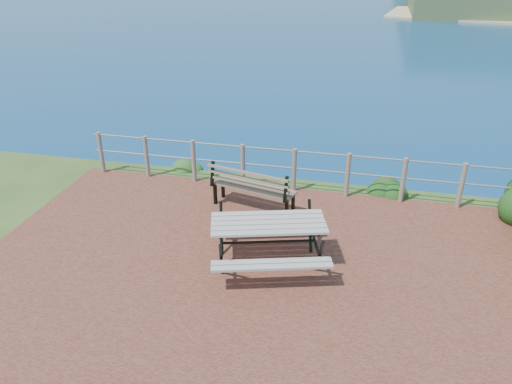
{
  "coord_description": "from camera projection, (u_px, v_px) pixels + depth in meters",
  "views": [
    {
      "loc": [
        1.37,
        -6.47,
        5.01
      ],
      "look_at": [
        -0.48,
        1.71,
        0.75
      ],
      "focal_mm": 35.0,
      "sensor_mm": 36.0,
      "label": 1
    }
  ],
  "objects": [
    {
      "name": "shrub_lip_east",
      "position": [
        383.0,
        191.0,
        11.13
      ],
      "size": [
        0.75,
        0.75,
        0.49
      ],
      "primitive_type": "ellipsoid",
      "color": "#163B12",
      "rests_on": "ground"
    },
    {
      "name": "picnic_table",
      "position": [
        268.0,
        238.0,
        8.41
      ],
      "size": [
        2.04,
        1.6,
        0.8
      ],
      "rotation": [
        0.0,
        0.0,
        0.28
      ],
      "color": "#9F988E",
      "rests_on": "ground"
    },
    {
      "name": "safety_railing",
      "position": [
        294.0,
        168.0,
        10.82
      ],
      "size": [
        9.4,
        0.1,
        1.0
      ],
      "color": "#6B5B4C",
      "rests_on": "ground"
    },
    {
      "name": "park_bench",
      "position": [
        253.0,
        181.0,
        10.07
      ],
      "size": [
        1.81,
        0.84,
        0.99
      ],
      "rotation": [
        0.0,
        0.0,
        -0.23
      ],
      "color": "brown",
      "rests_on": "ground"
    },
    {
      "name": "ground",
      "position": [
        261.0,
        282.0,
        8.17
      ],
      "size": [
        10.0,
        7.0,
        0.12
      ],
      "primitive_type": "cube",
      "color": "brown",
      "rests_on": "ground"
    },
    {
      "name": "shrub_lip_west",
      "position": [
        189.0,
        167.0,
        12.29
      ],
      "size": [
        0.66,
        0.66,
        0.36
      ],
      "primitive_type": "ellipsoid",
      "color": "#2A521E",
      "rests_on": "ground"
    }
  ]
}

